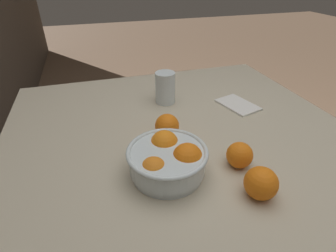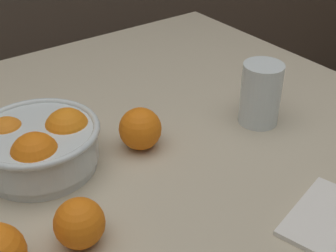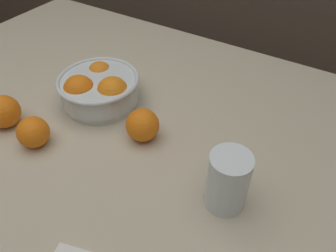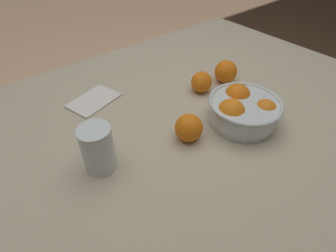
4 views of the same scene
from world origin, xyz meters
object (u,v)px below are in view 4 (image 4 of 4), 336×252
(fruit_bowl, at_px, (243,109))
(orange_loose_aside, at_px, (226,72))
(juice_glass, at_px, (98,150))
(orange_loose_front, at_px, (189,128))
(orange_loose_near_bowl, at_px, (201,82))

(fruit_bowl, height_order, orange_loose_aside, fruit_bowl)
(juice_glass, bearing_deg, orange_loose_aside, -172.30)
(juice_glass, xyz_separation_m, orange_loose_aside, (-0.56, -0.08, -0.02))
(orange_loose_front, bearing_deg, juice_glass, -15.06)
(orange_loose_near_bowl, bearing_deg, juice_glass, 10.87)
(juice_glass, bearing_deg, orange_loose_front, 164.94)
(juice_glass, bearing_deg, orange_loose_near_bowl, -169.13)
(fruit_bowl, height_order, orange_loose_front, fruit_bowl)
(orange_loose_near_bowl, bearing_deg, orange_loose_front, 36.78)
(orange_loose_near_bowl, bearing_deg, orange_loose_aside, 175.32)
(juice_glass, distance_m, orange_loose_near_bowl, 0.45)
(orange_loose_front, distance_m, orange_loose_aside, 0.35)
(orange_loose_near_bowl, xyz_separation_m, orange_loose_aside, (-0.12, 0.01, 0.00))
(orange_loose_near_bowl, xyz_separation_m, orange_loose_front, (0.20, 0.15, 0.00))
(fruit_bowl, relative_size, orange_loose_aside, 2.63)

